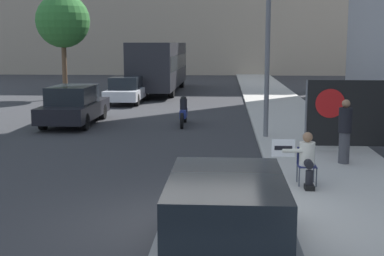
{
  "coord_description": "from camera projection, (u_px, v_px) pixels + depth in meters",
  "views": [
    {
      "loc": [
        0.64,
        -9.05,
        3.21
      ],
      "look_at": [
        -0.17,
        3.91,
        1.14
      ],
      "focal_mm": 50.0,
      "sensor_mm": 36.0,
      "label": 1
    }
  ],
  "objects": [
    {
      "name": "ground_plane",
      "position": [
        188.0,
        226.0,
        9.46
      ],
      "size": [
        160.0,
        160.0,
        0.0
      ],
      "primitive_type": "plane",
      "color": "#303033"
    },
    {
      "name": "sidewalk_curb",
      "position": [
        285.0,
        114.0,
        24.03
      ],
      "size": [
        3.25,
        90.0,
        0.12
      ],
      "primitive_type": "cube",
      "color": "#B7B2A8",
      "rests_on": "ground_plane"
    },
    {
      "name": "seated_protester",
      "position": [
        306.0,
        158.0,
        11.65
      ],
      "size": [
        0.98,
        0.77,
        1.17
      ],
      "rotation": [
        0.0,
        0.0,
        0.02
      ],
      "color": "#474C56",
      "rests_on": "sidewalk_curb"
    },
    {
      "name": "jogger_on_sidewalk",
      "position": [
        345.0,
        131.0,
        13.75
      ],
      "size": [
        0.34,
        0.34,
        1.66
      ],
      "rotation": [
        0.0,
        0.0,
        3.02
      ],
      "color": "#424247",
      "rests_on": "sidewalk_curb"
    },
    {
      "name": "protest_banner",
      "position": [
        348.0,
        113.0,
        15.52
      ],
      "size": [
        2.5,
        0.06,
        2.03
      ],
      "color": "slate",
      "rests_on": "sidewalk_curb"
    },
    {
      "name": "traffic_light_pole",
      "position": [
        243.0,
        19.0,
        16.92
      ],
      "size": [
        2.5,
        2.27,
        5.75
      ],
      "color": "slate",
      "rests_on": "sidewalk_curb"
    },
    {
      "name": "parked_car_curbside",
      "position": [
        226.0,
        228.0,
        7.22
      ],
      "size": [
        1.77,
        4.7,
        1.47
      ],
      "color": "#565B60",
      "rests_on": "ground_plane"
    },
    {
      "name": "car_on_road_nearest",
      "position": [
        74.0,
        105.0,
        21.2
      ],
      "size": [
        1.8,
        4.73,
        1.55
      ],
      "color": "black",
      "rests_on": "ground_plane"
    },
    {
      "name": "car_on_road_midblock",
      "position": [
        127.0,
        90.0,
        28.74
      ],
      "size": [
        1.72,
        4.61,
        1.44
      ],
      "color": "silver",
      "rests_on": "ground_plane"
    },
    {
      "name": "city_bus_on_road",
      "position": [
        160.0,
        64.0,
        35.06
      ],
      "size": [
        2.57,
        11.74,
        3.23
      ],
      "color": "#232328",
      "rests_on": "ground_plane"
    },
    {
      "name": "motorcycle_on_road",
      "position": [
        184.0,
        112.0,
        20.94
      ],
      "size": [
        0.28,
        2.23,
        1.18
      ],
      "color": "navy",
      "rests_on": "ground_plane"
    },
    {
      "name": "street_tree_midblock",
      "position": [
        63.0,
        21.0,
        30.38
      ],
      "size": [
        3.06,
        3.06,
        6.0
      ],
      "color": "brown",
      "rests_on": "ground_plane"
    }
  ]
}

